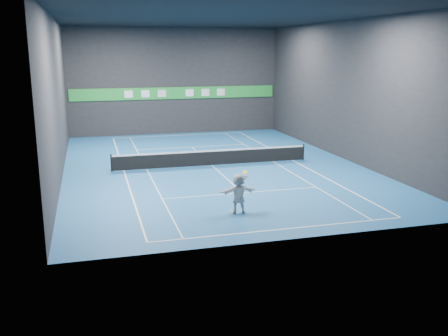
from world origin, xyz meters
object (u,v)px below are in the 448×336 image
object	(u,v)px
tennis_net	(212,157)
tennis_racket	(245,175)
player	(238,193)
tennis_ball	(233,145)

from	to	relation	value
tennis_net	tennis_racket	bearing A→B (deg)	-94.88
player	tennis_net	bearing A→B (deg)	-99.11
tennis_net	tennis_ball	bearing A→B (deg)	-98.21
tennis_ball	tennis_net	bearing A→B (deg)	81.79
tennis_ball	tennis_racket	xyz separation A→B (m)	(0.53, -0.12, -1.38)
player	tennis_ball	size ratio (longest dim) A/B	26.82
tennis_ball	tennis_net	distance (m)	9.65
player	tennis_racket	distance (m)	0.85
tennis_net	tennis_racket	world-z (taller)	tennis_racket
player	tennis_net	size ratio (longest dim) A/B	0.14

